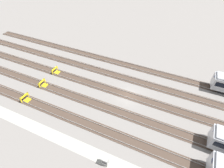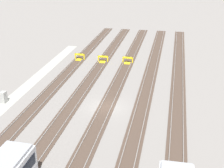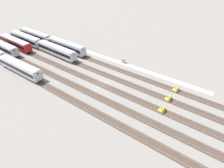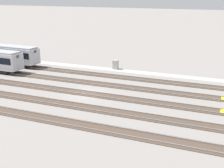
% 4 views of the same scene
% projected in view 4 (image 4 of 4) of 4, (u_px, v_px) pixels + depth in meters
% --- Properties ---
extents(ground_plane, '(400.00, 400.00, 0.00)m').
position_uv_depth(ground_plane, '(86.00, 94.00, 42.32)').
color(ground_plane, gray).
extents(service_walkway, '(54.00, 2.00, 0.01)m').
position_uv_depth(service_walkway, '(122.00, 71.00, 54.38)').
color(service_walkway, '#9E9E93').
rests_on(service_walkway, ground).
extents(rail_track_nearest, '(90.00, 2.23, 0.21)m').
position_uv_depth(rail_track_nearest, '(113.00, 76.00, 50.63)').
color(rail_track_nearest, '#47382D').
rests_on(rail_track_nearest, ground).
extents(rail_track_near_inner, '(90.00, 2.24, 0.21)m').
position_uv_depth(rail_track_near_inner, '(101.00, 84.00, 46.46)').
color(rail_track_near_inner, '#47382D').
rests_on(rail_track_near_inner, ground).
extents(rail_track_middle, '(90.00, 2.24, 0.21)m').
position_uv_depth(rail_track_middle, '(86.00, 93.00, 42.30)').
color(rail_track_middle, '#47382D').
rests_on(rail_track_middle, ground).
extents(rail_track_far_inner, '(90.00, 2.23, 0.21)m').
position_uv_depth(rail_track_far_inner, '(69.00, 105.00, 38.14)').
color(rail_track_far_inner, '#47382D').
rests_on(rail_track_far_inner, ground).
extents(rail_track_farthest, '(90.00, 2.23, 0.21)m').
position_uv_depth(rail_track_farthest, '(47.00, 119.00, 33.98)').
color(rail_track_farthest, '#47382D').
rests_on(rail_track_farthest, ground).
extents(electrical_cabinet, '(0.90, 0.73, 1.60)m').
position_uv_depth(electrical_cabinet, '(116.00, 65.00, 55.21)').
color(electrical_cabinet, '#9E9E99').
rests_on(electrical_cabinet, ground).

